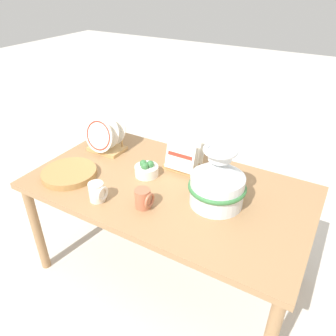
# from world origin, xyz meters

# --- Properties ---
(ground_plane) EXTENTS (14.00, 14.00, 0.00)m
(ground_plane) POSITION_xyz_m (0.00, 0.00, 0.00)
(ground_plane) COLOR beige
(display_table) EXTENTS (1.52, 0.84, 0.67)m
(display_table) POSITION_xyz_m (0.00, 0.00, 0.60)
(display_table) COLOR #9E754C
(display_table) RESTS_ON ground_plane
(ceramic_vase) EXTENTS (0.29, 0.29, 0.31)m
(ceramic_vase) POSITION_xyz_m (0.29, -0.01, 0.80)
(ceramic_vase) COLOR silver
(ceramic_vase) RESTS_ON display_table
(dish_rack_round_plates) EXTENTS (0.22, 0.19, 0.23)m
(dish_rack_round_plates) POSITION_xyz_m (-0.54, 0.14, 0.75)
(dish_rack_round_plates) COLOR tan
(dish_rack_round_plates) RESTS_ON display_table
(dish_rack_square_plates) EXTENTS (0.22, 0.18, 0.20)m
(dish_rack_square_plates) POSITION_xyz_m (-0.01, 0.21, 0.73)
(dish_rack_square_plates) COLOR tan
(dish_rack_square_plates) RESTS_ON display_table
(wicker_charger_stack) EXTENTS (0.31, 0.31, 0.04)m
(wicker_charger_stack) POSITION_xyz_m (-0.53, -0.20, 0.68)
(wicker_charger_stack) COLOR #AD7F47
(wicker_charger_stack) RESTS_ON display_table
(mug_cream_glaze) EXTENTS (0.09, 0.08, 0.10)m
(mug_cream_glaze) POSITION_xyz_m (-0.24, -0.29, 0.72)
(mug_cream_glaze) COLOR silver
(mug_cream_glaze) RESTS_ON display_table
(mug_terracotta_glaze) EXTENTS (0.09, 0.08, 0.10)m
(mug_terracotta_glaze) POSITION_xyz_m (-0.01, -0.22, 0.72)
(mug_terracotta_glaze) COLOR #B76647
(mug_terracotta_glaze) RESTS_ON display_table
(fruit_bowl) EXTENTS (0.13, 0.13, 0.09)m
(fruit_bowl) POSITION_xyz_m (-0.16, 0.03, 0.70)
(fruit_bowl) COLOR white
(fruit_bowl) RESTS_ON display_table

